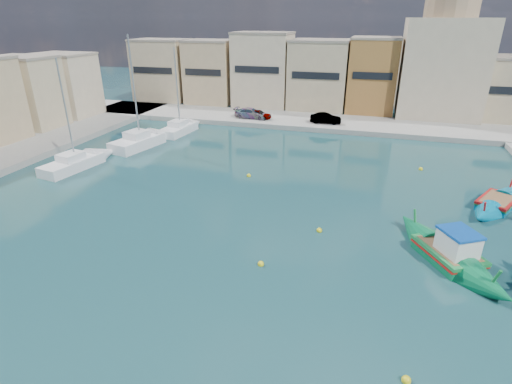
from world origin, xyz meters
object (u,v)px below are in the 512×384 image
at_px(yacht_mid, 88,159).
at_px(luzzu_blue_cabin, 448,255).
at_px(yacht_midnorth, 150,139).
at_px(luzzu_cyan_mid, 496,204).
at_px(yacht_north, 186,127).
at_px(church_block, 444,53).

bearing_deg(yacht_mid, luzzu_blue_cabin, -14.99).
bearing_deg(yacht_midnorth, luzzu_cyan_mid, -12.24).
height_order(luzzu_blue_cabin, yacht_north, yacht_north).
height_order(yacht_north, yacht_midnorth, yacht_midnorth).
height_order(luzzu_blue_cabin, yacht_mid, yacht_mid).
distance_m(luzzu_cyan_mid, yacht_north, 33.77).
relative_size(luzzu_blue_cabin, yacht_mid, 0.88).
relative_size(luzzu_blue_cabin, yacht_north, 0.87).
bearing_deg(yacht_north, church_block, 27.50).
bearing_deg(luzzu_blue_cabin, luzzu_cyan_mid, 63.06).
bearing_deg(luzzu_blue_cabin, church_block, 85.70).
bearing_deg(yacht_midnorth, yacht_mid, -106.31).
height_order(church_block, yacht_north, church_block).
relative_size(luzzu_blue_cabin, yacht_midnorth, 0.75).
xyz_separation_m(yacht_north, yacht_midnorth, (-1.36, -6.17, 0.07)).
distance_m(church_block, luzzu_blue_cabin, 38.10).
relative_size(church_block, yacht_mid, 1.83).
xyz_separation_m(luzzu_blue_cabin, luzzu_cyan_mid, (4.36, 8.57, -0.14)).
height_order(luzzu_cyan_mid, yacht_mid, yacht_mid).
bearing_deg(church_block, yacht_midnorth, -145.10).
xyz_separation_m(church_block, luzzu_cyan_mid, (1.56, -28.57, -8.15)).
bearing_deg(yacht_north, yacht_mid, -104.58).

